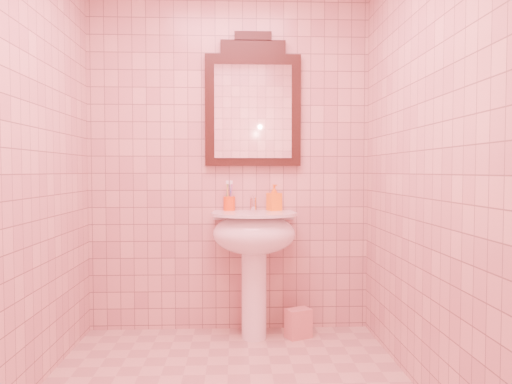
{
  "coord_description": "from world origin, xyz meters",
  "views": [
    {
      "loc": [
        0.05,
        -2.48,
        1.14
      ],
      "look_at": [
        0.17,
        0.55,
        1.02
      ],
      "focal_mm": 35.0,
      "sensor_mm": 36.0,
      "label": 1
    }
  ],
  "objects_px": {
    "pedestal_sink": "(254,242)",
    "mirror": "(253,104)",
    "toothbrush_cup": "(229,203)",
    "soap_dispenser": "(274,198)",
    "towel": "(298,323)"
  },
  "relations": [
    {
      "from": "pedestal_sink",
      "to": "mirror",
      "type": "bearing_deg",
      "value": 90.0
    },
    {
      "from": "mirror",
      "to": "soap_dispenser",
      "type": "distance_m",
      "value": 0.68
    },
    {
      "from": "pedestal_sink",
      "to": "soap_dispenser",
      "type": "bearing_deg",
      "value": 45.98
    },
    {
      "from": "pedestal_sink",
      "to": "towel",
      "type": "relative_size",
      "value": 4.33
    },
    {
      "from": "mirror",
      "to": "toothbrush_cup",
      "type": "distance_m",
      "value": 0.72
    },
    {
      "from": "pedestal_sink",
      "to": "towel",
      "type": "bearing_deg",
      "value": 1.04
    },
    {
      "from": "soap_dispenser",
      "to": "toothbrush_cup",
      "type": "bearing_deg",
      "value": 155.21
    },
    {
      "from": "pedestal_sink",
      "to": "toothbrush_cup",
      "type": "xyz_separation_m",
      "value": [
        -0.17,
        0.16,
        0.26
      ]
    },
    {
      "from": "pedestal_sink",
      "to": "soap_dispenser",
      "type": "relative_size",
      "value": 4.61
    },
    {
      "from": "towel",
      "to": "soap_dispenser",
      "type": "bearing_deg",
      "value": 136.49
    },
    {
      "from": "mirror",
      "to": "towel",
      "type": "xyz_separation_m",
      "value": [
        0.3,
        -0.2,
        -1.52
      ]
    },
    {
      "from": "mirror",
      "to": "toothbrush_cup",
      "type": "relative_size",
      "value": 4.97
    },
    {
      "from": "pedestal_sink",
      "to": "towel",
      "type": "height_order",
      "value": "pedestal_sink"
    },
    {
      "from": "toothbrush_cup",
      "to": "soap_dispenser",
      "type": "distance_m",
      "value": 0.32
    },
    {
      "from": "pedestal_sink",
      "to": "toothbrush_cup",
      "type": "relative_size",
      "value": 4.55
    }
  ]
}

